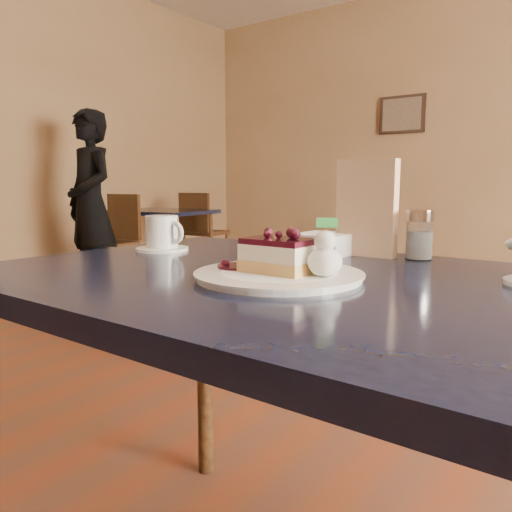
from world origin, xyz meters
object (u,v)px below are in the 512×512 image
Objects in this scene: cheesecake_slice at (279,256)px; bg_table_far_left at (163,272)px; dessert_plate at (279,276)px; patron at (91,204)px; main_table at (294,316)px; coffee_set at (163,235)px.

cheesecake_slice is 4.27m from bg_table_far_left.
bg_table_far_left is at bearing 139.47° from dessert_plate.
dessert_plate reaches higher than bg_table_far_left.
cheesecake_slice reaches higher than bg_table_far_left.
main_table is at bearing -18.51° from patron.
coffee_set is 0.09× the size of patron.
patron is (-3.11, 1.80, 0.09)m from main_table.
cheesecake_slice is 0.07× the size of bg_table_far_left.
patron is at bearing 150.04° from cheesecake_slice.
coffee_set is at bearing 168.60° from main_table.
main_table is 0.48m from coffee_set.
patron is (0.08, -0.88, 0.72)m from bg_table_far_left.
dessert_plate is 0.19× the size of patron.
dessert_plate reaches higher than main_table.
coffee_set is at bearing 162.56° from cheesecake_slice.
dessert_plate is 3.62m from patron.
bg_table_far_left is (-2.74, 2.58, -0.75)m from coffee_set.
coffee_set is (-0.46, 0.15, 0.03)m from dessert_plate.
main_table is 0.80× the size of patron.
coffee_set reaches higher than main_table.
bg_table_far_left is at bearing 140.24° from cheesecake_slice.
dessert_plate is at bearing -44.92° from bg_table_far_left.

